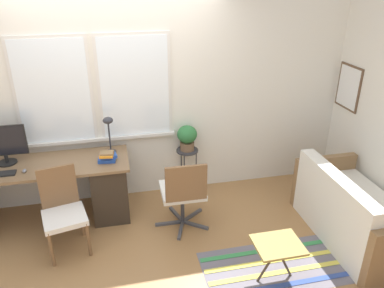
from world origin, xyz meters
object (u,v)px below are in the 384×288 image
at_px(book_stack, 107,157).
at_px(couch_loveseat, 354,215).
at_px(monitor, 3,144).
at_px(mouse, 24,171).
at_px(potted_plant, 187,137).
at_px(desk_chair_wooden, 63,209).
at_px(desk_lamp, 108,127).
at_px(plant_stand, 187,154).
at_px(folding_stool, 278,247).
at_px(office_chair_swivel, 183,192).

distance_m(book_stack, couch_loveseat, 2.78).
distance_m(monitor, couch_loveseat, 3.89).
bearing_deg(mouse, potted_plant, 12.22).
bearing_deg(potted_plant, mouse, -167.78).
bearing_deg(desk_chair_wooden, monitor, 120.23).
relative_size(mouse, desk_lamp, 0.15).
distance_m(book_stack, plant_stand, 1.07).
bearing_deg(monitor, book_stack, -9.96).
relative_size(couch_loveseat, folding_stool, 3.43).
bearing_deg(monitor, couch_loveseat, -17.65).
bearing_deg(folding_stool, monitor, 148.62).
height_order(desk_lamp, book_stack, desk_lamp).
xyz_separation_m(mouse, couch_loveseat, (3.42, -0.90, -0.47)).
bearing_deg(monitor, office_chair_swivel, -17.43).
xyz_separation_m(desk_chair_wooden, potted_plant, (1.47, 0.79, 0.33)).
bearing_deg(couch_loveseat, plant_stand, 50.34).
relative_size(office_chair_swivel, folding_stool, 2.02).
xyz_separation_m(monitor, couch_loveseat, (3.65, -1.16, -0.69)).
distance_m(monitor, plant_stand, 2.12).
distance_m(book_stack, folding_stool, 2.06).
height_order(mouse, folding_stool, mouse).
distance_m(desk_chair_wooden, office_chair_swivel, 1.27).
height_order(office_chair_swivel, folding_stool, office_chair_swivel).
relative_size(mouse, potted_plant, 0.21).
xyz_separation_m(desk_chair_wooden, plant_stand, (1.47, 0.79, 0.08)).
height_order(mouse, book_stack, book_stack).
xyz_separation_m(monitor, book_stack, (1.09, -0.19, -0.18)).
height_order(mouse, desk_chair_wooden, desk_chair_wooden).
xyz_separation_m(mouse, desk_chair_wooden, (0.38, -0.39, -0.29)).
height_order(mouse, potted_plant, potted_plant).
height_order(office_chair_swivel, potted_plant, potted_plant).
distance_m(desk_lamp, folding_stool, 2.25).
bearing_deg(couch_loveseat, folding_stool, 110.66).
distance_m(desk_lamp, office_chair_swivel, 1.14).
height_order(book_stack, desk_chair_wooden, desk_chair_wooden).
height_order(desk_lamp, desk_chair_wooden, desk_lamp).
relative_size(book_stack, plant_stand, 0.36).
bearing_deg(office_chair_swivel, couch_loveseat, 163.02).
bearing_deg(desk_chair_wooden, desk_lamp, 39.30).
xyz_separation_m(desk_lamp, folding_stool, (1.44, -1.60, -0.68)).
bearing_deg(monitor, desk_chair_wooden, -46.87).
bearing_deg(folding_stool, office_chair_swivel, 125.22).
distance_m(desk_lamp, plant_stand, 1.08).
xyz_separation_m(monitor, office_chair_swivel, (1.88, -0.59, -0.50)).
bearing_deg(folding_stool, couch_loveseat, 20.66).
xyz_separation_m(desk_chair_wooden, office_chair_swivel, (1.27, 0.06, 0.00)).
relative_size(desk_lamp, book_stack, 2.01).
bearing_deg(plant_stand, folding_stool, -73.92).
height_order(mouse, plant_stand, mouse).
distance_m(couch_loveseat, potted_plant, 2.10).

